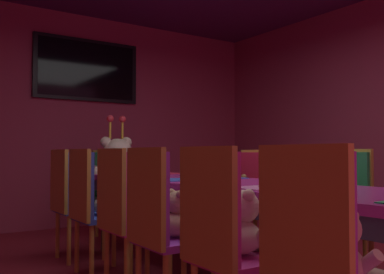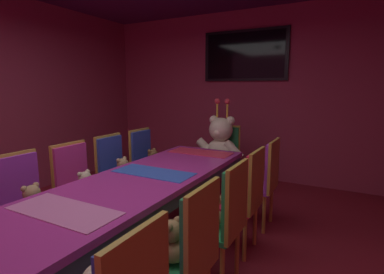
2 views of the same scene
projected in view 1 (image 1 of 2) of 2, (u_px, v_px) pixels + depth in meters
The scene contains 25 objects.
wall_back at pixel (84, 120), 5.86m from camera, with size 5.20×0.12×2.80m, color #99334C.
banquet_table at pixel (240, 194), 3.18m from camera, with size 0.90×3.51×0.75m.
chair_left_0 at pixel (317, 253), 1.57m from camera, with size 0.42×0.41×0.98m.
teddy_left_0 at pixel (343, 252), 1.65m from camera, with size 0.24×0.31×0.29m.
chair_left_1 at pixel (220, 230), 2.05m from camera, with size 0.42×0.41×0.98m.
teddy_left_1 at pixel (244, 227), 2.13m from camera, with size 0.27×0.34×0.32m.
chair_left_2 at pixel (157, 216), 2.50m from camera, with size 0.42×0.41×0.98m.
teddy_left_2 at pixel (179, 217), 2.58m from camera, with size 0.23×0.30×0.28m.
chair_left_3 at pixel (122, 206), 2.96m from camera, with size 0.42×0.41×0.98m.
teddy_left_3 at pixel (140, 208), 3.04m from camera, with size 0.22×0.28×0.26m.
chair_left_4 at pixel (89, 199), 3.43m from camera, with size 0.42×0.41×0.98m.
teddy_left_4 at pixel (106, 200), 3.51m from camera, with size 0.23×0.29×0.28m.
chair_left_5 at pixel (68, 193), 3.91m from camera, with size 0.42×0.41×0.98m.
teddy_left_5 at pixel (83, 194), 3.99m from camera, with size 0.23×0.29×0.28m.
chair_right_2 at pixel (343, 199), 3.41m from camera, with size 0.42×0.41×0.98m.
teddy_right_2 at pixel (331, 202), 3.33m from camera, with size 0.23×0.30×0.28m.
chair_right_3 at pixel (291, 193), 3.87m from camera, with size 0.42×0.41×0.98m.
teddy_right_3 at pixel (280, 197), 3.79m from camera, with size 0.23×0.29×0.28m.
chair_right_4 at pixel (250, 189), 4.32m from camera, with size 0.42×0.41×0.98m.
teddy_right_4 at pixel (239, 191), 4.24m from camera, with size 0.24×0.31×0.29m.
chair_right_5 at pixel (215, 186), 4.82m from camera, with size 0.42×0.41×0.98m.
teddy_right_5 at pixel (205, 188), 4.74m from camera, with size 0.22×0.28×0.27m.
throne_chair at pixel (111, 184), 5.09m from camera, with size 0.41×0.42×0.98m.
king_teddy_bear at pixel (118, 171), 4.95m from camera, with size 0.72×0.56×0.92m.
wall_tv at pixel (87, 70), 5.81m from camera, with size 1.41×0.06×0.82m.
Camera 1 is at (-2.07, -2.46, 0.95)m, focal length 41.14 mm.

